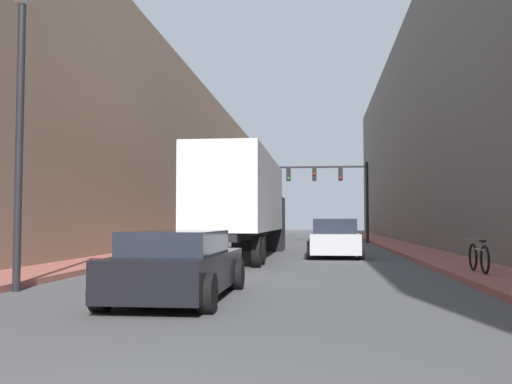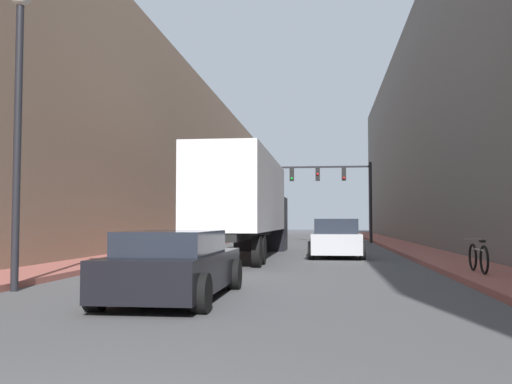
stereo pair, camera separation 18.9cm
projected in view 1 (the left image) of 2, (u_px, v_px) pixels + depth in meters
sidewalk_right at (399, 246)px, 32.01m from camera, size 2.11×80.00×0.15m
sidewalk_left at (192, 245)px, 33.35m from camera, size 2.11×80.00×0.15m
building_right at (471, 118)px, 31.92m from camera, size 6.00×80.00×14.55m
building_left at (126, 149)px, 34.10m from camera, size 6.00×80.00×11.60m
semi_truck at (245, 202)px, 23.45m from camera, size 2.48×13.13×3.95m
sedan_car at (179, 266)px, 10.71m from camera, size 1.99×4.56×1.28m
suv_car at (334, 239)px, 23.33m from camera, size 2.17×4.70×1.56m
traffic_signal_gantry at (336, 185)px, 39.27m from camera, size 7.28×0.35×5.53m
street_lamp at (20, 92)px, 12.02m from camera, size 0.44×0.44×6.49m
parked_bicycle at (479, 257)px, 14.59m from camera, size 0.44×1.82×0.86m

